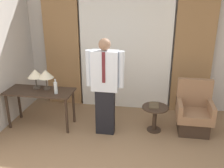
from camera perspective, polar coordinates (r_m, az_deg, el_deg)
wall_back at (r=5.49m, az=3.18°, el=8.37°), size 10.00×0.06×2.70m
curtain_sheer_center at (r=5.37m, az=3.01°, el=7.46°), size 1.94×0.06×2.58m
curtain_drape_left at (r=5.70m, az=-11.31°, el=7.84°), size 0.79×0.06×2.58m
curtain_drape_right at (r=5.41m, az=18.07°, el=6.57°), size 0.79×0.06×2.58m
desk at (r=4.95m, az=-16.11°, el=-2.62°), size 1.28×0.55×0.73m
table_lamp_left at (r=4.95m, az=-17.14°, el=2.19°), size 0.29×0.29×0.38m
table_lamp_right at (r=4.86m, az=-14.93°, el=2.09°), size 0.29×0.29×0.38m
bottle_near_edge at (r=4.66m, az=-12.75°, el=-0.81°), size 0.07×0.07×0.28m
person at (r=4.37m, az=-1.61°, el=-0.07°), size 0.67×0.22×1.77m
armchair at (r=4.91m, az=18.17°, el=-6.55°), size 0.64×0.57×0.98m
side_table at (r=4.75m, az=9.76°, el=-6.86°), size 0.48×0.48×0.49m
book at (r=4.70m, az=9.54°, el=-4.86°), size 0.17×0.25×0.03m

